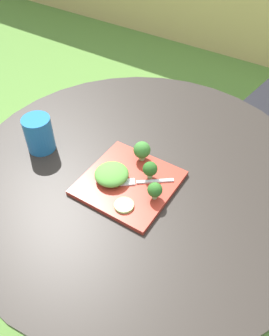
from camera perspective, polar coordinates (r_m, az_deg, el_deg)
The scene contains 10 objects.
ground_plane at distance 1.68m, azimuth 0.68°, elevation -17.98°, with size 12.00×12.00×0.00m, color #568438.
patio_table at distance 1.24m, azimuth 0.88°, elevation -7.11°, with size 1.09×1.09×0.73m.
salad_plate at distance 1.04m, azimuth -1.04°, elevation -2.35°, with size 0.26×0.26×0.01m, color #AD3323.
drinking_glass at distance 1.17m, azimuth -15.07°, elevation 5.08°, with size 0.09×0.09×0.12m.
fork at distance 1.03m, azimuth 1.24°, elevation -2.25°, with size 0.13×0.11×0.00m.
lettuce_mound at distance 1.03m, azimuth -3.70°, elevation -1.00°, with size 0.10×0.10×0.04m, color #519338.
broccoli_floret_0 at distance 1.02m, azimuth 2.52°, elevation -0.19°, with size 0.04×0.04×0.06m.
broccoli_floret_1 at distance 1.08m, azimuth 1.21°, elevation 2.89°, with size 0.05×0.05×0.06m.
broccoli_floret_2 at distance 0.97m, azimuth 3.30°, elevation -3.56°, with size 0.04×0.04×0.05m.
cucumber_slice_0 at distance 0.97m, azimuth -1.71°, elevation -6.01°, with size 0.06×0.06×0.01m, color #8EB766.
Camera 1 is at (0.39, -0.65, 1.50)m, focal length 37.88 mm.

